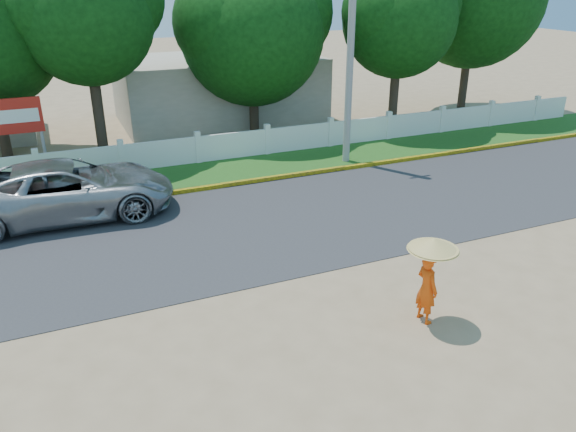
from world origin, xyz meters
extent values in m
plane|color=#9E8460|center=(0.00, 0.00, 0.00)|extent=(120.00, 120.00, 0.00)
cube|color=#38383A|center=(0.00, 4.50, 0.01)|extent=(60.00, 7.00, 0.02)
cube|color=#2D601E|center=(0.00, 9.75, 0.01)|extent=(60.00, 3.50, 0.03)
cube|color=yellow|center=(0.00, 8.05, 0.08)|extent=(40.00, 0.18, 0.16)
cube|color=silver|center=(0.00, 11.20, 0.55)|extent=(40.00, 0.10, 1.10)
cube|color=#B7AD99|center=(3.00, 18.00, 1.60)|extent=(10.00, 6.00, 3.20)
cylinder|color=gray|center=(5.60, 9.01, 4.55)|extent=(0.28, 0.28, 9.10)
imported|color=#979A9E|center=(-5.14, 7.46, 0.90)|extent=(6.56, 3.19, 1.80)
imported|color=#E5480C|center=(1.65, -1.79, 0.81)|extent=(0.43, 0.62, 1.62)
cylinder|color=#97979C|center=(1.70, -1.79, 1.43)|extent=(0.02, 0.02, 1.05)
cone|color=tan|center=(1.70, -1.79, 1.88)|extent=(1.11, 1.11, 0.27)
cylinder|color=gray|center=(-5.68, 12.30, 1.00)|extent=(0.12, 0.12, 2.00)
cube|color=red|center=(-6.78, 12.30, 2.30)|extent=(2.50, 0.12, 1.30)
cube|color=silver|center=(-6.78, 12.24, 2.30)|extent=(2.25, 0.02, 0.49)
cylinder|color=#473828|center=(3.64, 14.56, 1.43)|extent=(0.44, 0.44, 2.85)
sphere|color=#114C12|center=(3.64, 14.56, 4.64)|extent=(6.52, 6.52, 6.52)
cylinder|color=#473828|center=(-7.20, 15.26, 1.70)|extent=(0.44, 0.44, 3.40)
cylinder|color=#473828|center=(15.91, 14.52, 1.98)|extent=(0.44, 0.44, 3.97)
cylinder|color=#473828|center=(-3.43, 13.77, 2.06)|extent=(0.44, 0.44, 4.12)
sphere|color=#114C12|center=(-3.43, 13.77, 5.56)|extent=(5.25, 5.25, 5.25)
cylinder|color=#473828|center=(10.38, 12.99, 1.82)|extent=(0.44, 0.44, 3.64)
sphere|color=#114C12|center=(10.38, 12.99, 5.11)|extent=(5.35, 5.35, 5.35)
camera|label=1|loc=(-5.29, -10.30, 7.11)|focal=35.00mm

